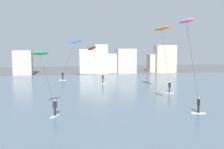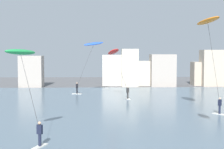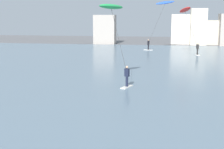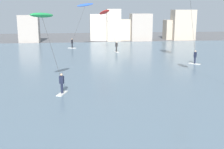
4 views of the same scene
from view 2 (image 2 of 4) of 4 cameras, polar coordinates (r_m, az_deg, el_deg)
The scene contains 6 objects.
water_bay at distance 31.40m, azimuth -2.99°, elevation -7.39°, with size 84.00×52.00×0.10m, color slate.
far_shore_buildings at distance 60.61m, azimuth 6.48°, elevation 0.72°, with size 36.68×5.45×6.61m.
kitesurfer_red at distance 43.09m, azimuth 0.48°, elevation 3.06°, with size 3.06×3.07×6.57m.
kitesurfer_orange at distance 32.64m, azimuth 15.96°, elevation 7.77°, with size 3.20×4.14×9.33m.
kitesurfer_green at distance 22.85m, azimuth -14.74°, elevation 1.78°, with size 2.85×2.98×6.35m.
kitesurfer_blue at distance 48.78m, azimuth -3.41°, elevation 4.42°, with size 4.71×2.19×7.65m.
Camera 2 is at (0.68, -0.64, 6.24)m, focal length 54.25 mm.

